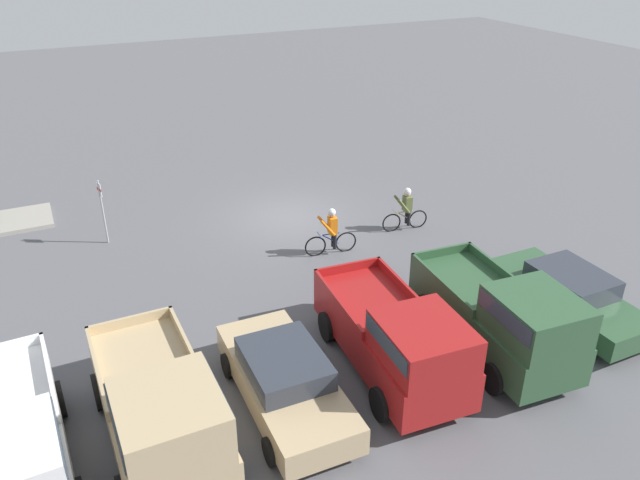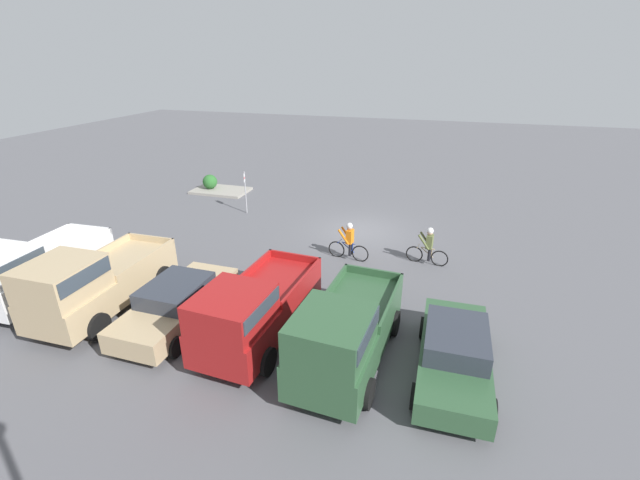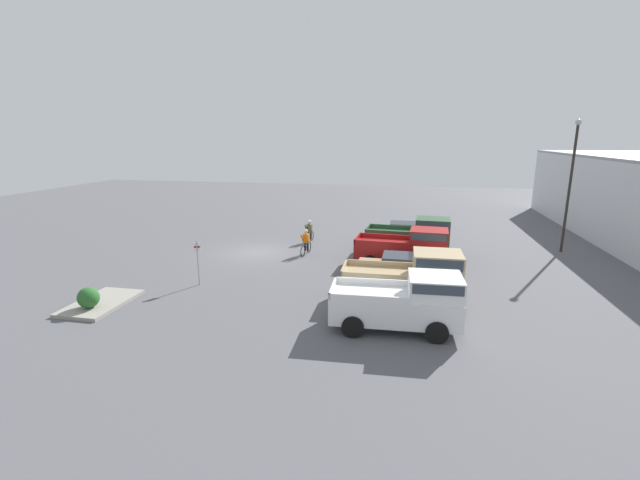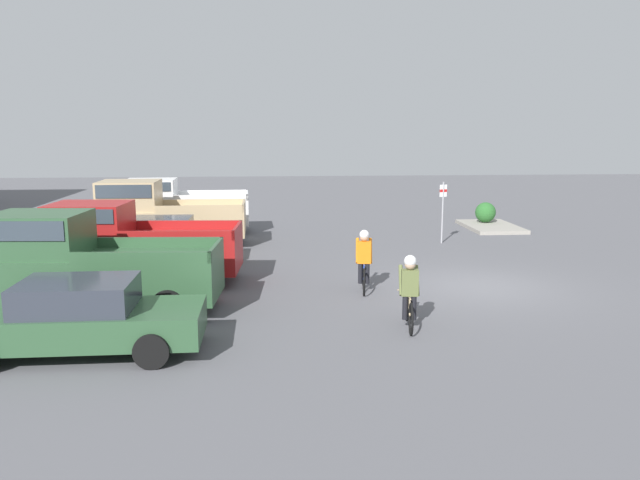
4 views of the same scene
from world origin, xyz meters
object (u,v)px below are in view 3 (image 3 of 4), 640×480
Objects in this scene: lamppost at (571,178)px; cyclist_0 at (306,242)px; sedan_0 at (405,233)px; shrub at (88,298)px; cyclist_1 at (309,231)px; pickup_truck_0 at (415,236)px; pickup_truck_3 at (405,301)px; pickup_truck_2 at (413,277)px; pickup_truck_1 at (409,247)px; fire_lane_sign at (198,258)px; sedan_1 at (403,269)px.

cyclist_0 is at bearing -76.42° from lamppost.
lamppost is at bearing 87.65° from sedan_0.
lamppost is (-3.86, 15.99, 3.91)m from cyclist_0.
shrub is at bearing -57.94° from lamppost.
cyclist_1 is 0.21× the size of lamppost.
pickup_truck_0 is 10.25m from lamppost.
pickup_truck_3 is at bearing 27.26° from cyclist_1.
cyclist_1 is at bearing -145.48° from pickup_truck_2.
fire_lane_sign is at bearing -62.98° from pickup_truck_1.
cyclist_0 is 1.99× the size of shrub.
pickup_truck_0 is 5.62m from sedan_1.
fire_lane_sign is (6.58, -3.95, 0.56)m from cyclist_0.
pickup_truck_0 is at bearing 171.87° from pickup_truck_1.
pickup_truck_2 is 9.47m from cyclist_0.
pickup_truck_1 is at bearing 174.95° from sedan_1.
pickup_truck_3 reaches higher than shrub.
cyclist_0 is at bearing 8.91° from cyclist_1.
cyclist_1 is 0.75× the size of fire_lane_sign.
pickup_truck_3 is at bearing 32.31° from cyclist_0.
sedan_1 is 0.95× the size of pickup_truck_3.
shrub is at bearing -37.66° from fire_lane_sign.
cyclist_1 is 16.96m from lamppost.
pickup_truck_2 is 3.01× the size of cyclist_1.
sedan_1 is at bearing 103.77° from fire_lane_sign.
cyclist_0 is (-9.72, -6.14, -0.32)m from pickup_truck_3.
lamppost is at bearing 117.64° from fire_lane_sign.
fire_lane_sign reaches higher than pickup_truck_3.
pickup_truck_0 is at bearing -75.38° from lamppost.
pickup_truck_3 is at bearing -6.24° from pickup_truck_2.
lamppost is at bearing 92.40° from cyclist_1.
pickup_truck_2 is 2.81m from pickup_truck_3.
pickup_truck_0 is 1.00× the size of pickup_truck_1.
fire_lane_sign is at bearing -76.23° from sedan_1.
pickup_truck_3 is (13.99, 0.07, 0.43)m from sedan_0.
pickup_truck_2 is at bearing 1.68° from pickup_truck_1.
pickup_truck_0 is at bearing 177.22° from pickup_truck_3.
sedan_1 is 5.27× the size of shrub.
pickup_truck_3 is 11.50m from cyclist_0.
pickup_truck_3 is at bearing 93.58° from shrub.
pickup_truck_2 is at bearing 42.96° from cyclist_0.
pickup_truck_0 is 1.11× the size of sedan_1.
pickup_truck_3 is (5.59, 0.10, 0.43)m from sedan_1.
pickup_truck_2 reaches higher than pickup_truck_1.
pickup_truck_0 reaches higher than shrub.
cyclist_0 is 1.04× the size of cyclist_1.
sedan_0 is at bearing 125.08° from cyclist_0.
fire_lane_sign is at bearing 142.34° from shrub.
pickup_truck_2 is at bearing 173.76° from pickup_truck_3.
sedan_1 is at bearing 41.84° from cyclist_1.
shrub is (9.18, -13.29, -0.54)m from pickup_truck_1.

